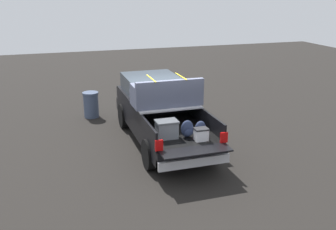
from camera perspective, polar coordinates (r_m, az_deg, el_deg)
ground_plane at (r=12.43m, az=-0.84°, el=-4.00°), size 40.00×40.00×0.00m
pickup_truck at (r=12.43m, az=-1.36°, el=0.82°), size 6.05×2.06×2.23m
trash_can at (r=14.97m, az=-11.36°, el=1.53°), size 0.60×0.60×0.98m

